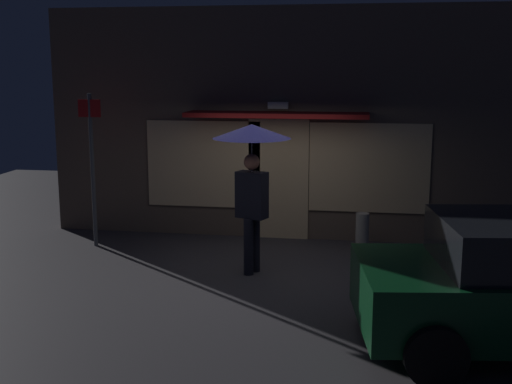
{
  "coord_description": "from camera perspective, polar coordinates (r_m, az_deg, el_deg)",
  "views": [
    {
      "loc": [
        1.5,
        -9.6,
        3.14
      ],
      "look_at": [
        -0.06,
        0.03,
        1.27
      ],
      "focal_mm": 46.32,
      "sensor_mm": 36.0,
      "label": 1
    }
  ],
  "objects": [
    {
      "name": "building_facade",
      "position": [
        12.07,
        2.09,
        5.76
      ],
      "size": [
        8.6,
        1.0,
        4.19
      ],
      "color": "brown",
      "rests_on": "ground"
    },
    {
      "name": "person_with_umbrella",
      "position": [
        9.85,
        -0.37,
        3.17
      ],
      "size": [
        1.17,
        1.17,
        2.29
      ],
      "rotation": [
        0.0,
        0.0,
        -0.36
      ],
      "color": "black",
      "rests_on": "ground"
    },
    {
      "name": "street_sign_post",
      "position": [
        11.8,
        -13.96,
        2.57
      ],
      "size": [
        0.4,
        0.07,
        2.68
      ],
      "color": "#595B60",
      "rests_on": "ground"
    },
    {
      "name": "ground_plane",
      "position": [
        10.21,
        0.33,
        -7.06
      ],
      "size": [
        18.0,
        18.0,
        0.0
      ],
      "primitive_type": "plane",
      "color": "#38353A"
    },
    {
      "name": "sidewalk_bollard",
      "position": [
        11.41,
        9.15,
        -3.49
      ],
      "size": [
        0.23,
        0.23,
        0.68
      ],
      "primitive_type": "cylinder",
      "color": "#9E998E",
      "rests_on": "ground"
    }
  ]
}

